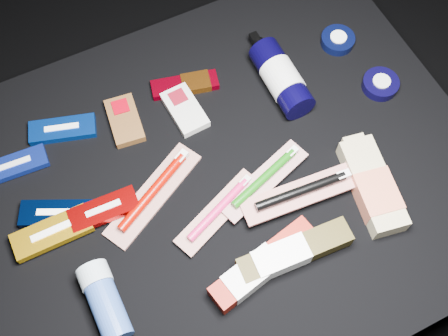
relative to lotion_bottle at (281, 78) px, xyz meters
name	(u,v)px	position (x,y,z in m)	size (l,w,h in m)	color
ground	(220,247)	(-0.20, -0.13, -0.43)	(3.00, 3.00, 0.00)	black
cloth_table	(220,218)	(-0.20, -0.13, -0.23)	(0.98, 0.78, 0.40)	black
luna_bar_0	(63,129)	(-0.42, 0.10, -0.02)	(0.13, 0.08, 0.02)	#08349B
luna_bar_1	(15,165)	(-0.53, 0.06, -0.02)	(0.12, 0.05, 0.02)	#152EAD
luna_bar_2	(56,214)	(-0.49, -0.07, -0.02)	(0.14, 0.10, 0.02)	black
luna_bar_3	(52,233)	(-0.51, -0.10, -0.02)	(0.14, 0.05, 0.02)	gold
luna_bar_4	(104,210)	(-0.41, -0.10, -0.01)	(0.13, 0.05, 0.02)	#830404
clif_bar_0	(124,119)	(-0.31, 0.07, -0.02)	(0.07, 0.11, 0.02)	#573517
clif_bar_1	(184,108)	(-0.20, 0.04, -0.02)	(0.06, 0.11, 0.02)	beige
power_bar	(189,84)	(-0.16, 0.08, -0.02)	(0.14, 0.07, 0.02)	maroon
lotion_bottle	(281,78)	(0.00, 0.00, 0.00)	(0.07, 0.21, 0.07)	black
cream_tin_upper	(338,40)	(0.16, 0.04, -0.02)	(0.07, 0.07, 0.02)	black
cream_tin_lower	(380,84)	(0.18, -0.09, -0.02)	(0.07, 0.07, 0.02)	black
bodywash_bottle	(373,187)	(0.04, -0.27, -0.01)	(0.10, 0.20, 0.04)	tan
deodorant_stick	(104,301)	(-0.47, -0.25, -0.01)	(0.05, 0.13, 0.05)	#294688
toothbrush_pack_0	(154,192)	(-0.32, -0.10, -0.02)	(0.22, 0.15, 0.03)	#B8AEAB
toothbrush_pack_1	(219,210)	(-0.23, -0.19, -0.02)	(0.19, 0.11, 0.02)	beige
toothbrush_pack_2	(265,178)	(-0.13, -0.17, -0.01)	(0.20, 0.10, 0.02)	silver
toothbrush_pack_3	(302,192)	(-0.08, -0.23, 0.00)	(0.22, 0.07, 0.02)	beige
toothpaste_carton_red	(259,268)	(-0.21, -0.31, -0.01)	(0.21, 0.09, 0.04)	maroon
toothpaste_carton_green	(290,254)	(-0.16, -0.32, -0.01)	(0.20, 0.06, 0.04)	#322A0D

